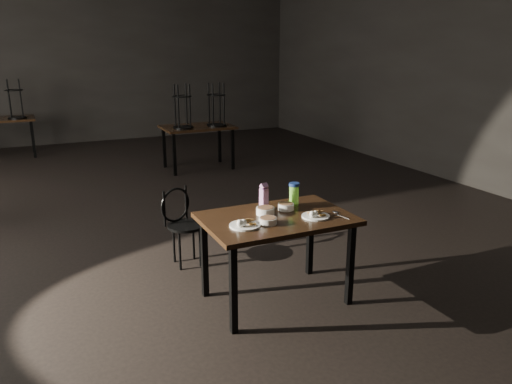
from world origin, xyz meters
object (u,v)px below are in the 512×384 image
water_bottle (294,194)px  juice_carton (264,197)px  main_table (277,225)px  bentwood_chair (182,220)px

water_bottle → juice_carton: bearing=-179.7°
juice_carton → water_bottle: juice_carton is taller
main_table → water_bottle: bearing=36.8°
main_table → juice_carton: (-0.02, 0.20, 0.19)m
juice_carton → water_bottle: 0.29m
water_bottle → bentwood_chair: water_bottle is taller
main_table → water_bottle: water_bottle is taller
main_table → bentwood_chair: size_ratio=1.58×
bentwood_chair → main_table: bearing=-87.5°
main_table → juice_carton: size_ratio=5.15×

